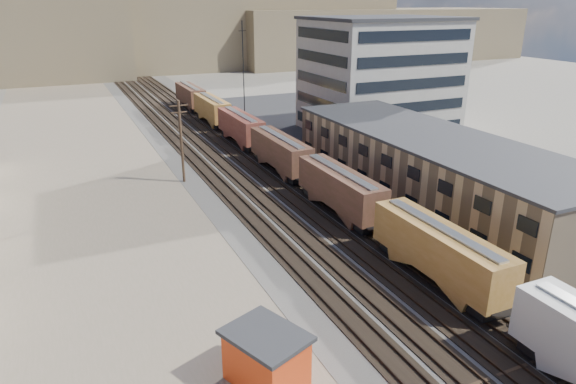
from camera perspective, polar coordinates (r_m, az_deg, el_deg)
name	(u,v)px	position (r m, az deg, el deg)	size (l,w,h in m)	color
ground	(499,377)	(34.49, 22.41, -18.44)	(300.00, 300.00, 0.00)	#6B6356
ballast_bed	(230,156)	(73.49, -6.49, 3.94)	(18.00, 200.00, 0.06)	#4C4742
dirt_yard	(86,202)	(60.81, -21.54, -0.99)	(24.00, 180.00, 0.03)	#7A6D54
asphalt_lot	(422,166)	(71.02, 14.67, 2.79)	(26.00, 120.00, 0.04)	#232326
rail_tracks	(226,156)	(73.31, -6.90, 3.95)	(11.40, 200.00, 0.24)	black
freight_train	(307,168)	(59.06, 2.13, 2.73)	(3.00, 119.74, 4.46)	black
warehouse	(432,168)	(58.32, 15.66, 2.61)	(12.40, 40.40, 7.25)	tan
office_tower	(379,75)	(88.18, 10.10, 12.67)	(22.60, 18.60, 18.45)	#9E998E
utility_pole_north	(181,140)	(62.50, -11.78, 5.70)	(2.20, 0.32, 10.00)	#382619
radio_mast	(244,80)	(82.72, -4.95, 12.31)	(1.20, 0.16, 18.00)	black
hills_north	(115,22)	(186.43, -18.72, 17.43)	(265.00, 80.00, 32.00)	brown
maintenance_shed	(266,358)	(30.75, -2.42, -17.90)	(4.99, 5.57, 3.36)	red
parked_car_blue	(425,155)	(73.26, 14.93, 3.96)	(2.71, 5.87, 1.63)	navy
parked_car_far	(414,137)	(83.43, 13.84, 5.96)	(1.67, 4.16, 1.42)	silver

